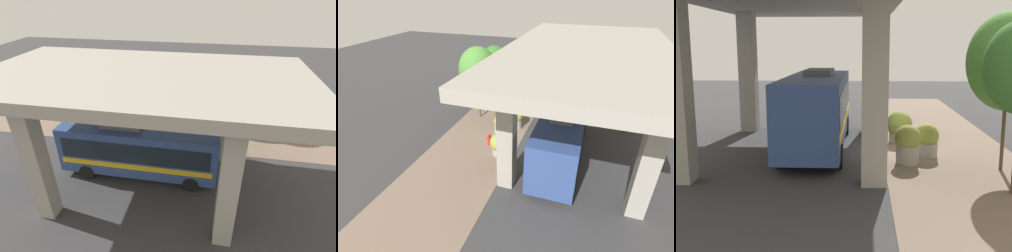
{
  "view_description": "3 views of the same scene",
  "coord_description": "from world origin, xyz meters",
  "views": [
    {
      "loc": [
        16.74,
        3.66,
        11.5
      ],
      "look_at": [
        0.69,
        0.74,
        2.42
      ],
      "focal_mm": 28.0,
      "sensor_mm": 36.0,
      "label": 1
    },
    {
      "loc": [
        4.41,
        -16.23,
        10.6
      ],
      "look_at": [
        -0.85,
        -0.96,
        1.69
      ],
      "focal_mm": 28.0,
      "sensor_mm": 36.0,
      "label": 2
    },
    {
      "loc": [
        0.9,
        19.22,
        4.9
      ],
      "look_at": [
        1.74,
        1.01,
        1.4
      ],
      "focal_mm": 45.0,
      "sensor_mm": 36.0,
      "label": 3
    }
  ],
  "objects": [
    {
      "name": "bus",
      "position": [
        3.09,
        -0.73,
        2.03
      ],
      "size": [
        2.75,
        10.11,
        3.74
      ],
      "color": "#334C8C",
      "rests_on": "ground"
    },
    {
      "name": "street_tree_far",
      "position": [
        -4.18,
        5.54,
        4.19
      ],
      "size": [
        2.53,
        2.53,
        5.73
      ],
      "color": "brown",
      "rests_on": "ground"
    },
    {
      "name": "fire_hydrant",
      "position": [
        -2.06,
        -1.18,
        0.46
      ],
      "size": [
        0.52,
        0.25,
        0.92
      ],
      "color": "red",
      "rests_on": "ground"
    },
    {
      "name": "planter_middle",
      "position": [
        -0.95,
        -2.02,
        0.82
      ],
      "size": [
        1.34,
        1.34,
        1.62
      ],
      "color": "#9E998E",
      "rests_on": "ground"
    },
    {
      "name": "sidewalk_strip",
      "position": [
        -3.0,
        0.0,
        0.01
      ],
      "size": [
        6.0,
        40.0,
        0.02
      ],
      "color": "#7A6656",
      "rests_on": "ground"
    },
    {
      "name": "planter_back",
      "position": [
        -0.97,
        2.01,
        0.86
      ],
      "size": [
        1.11,
        1.11,
        1.66
      ],
      "color": "#9E998E",
      "rests_on": "ground"
    },
    {
      "name": "street_tree_near",
      "position": [
        -4.59,
        2.83,
        4.29
      ],
      "size": [
        3.13,
        3.13,
        6.17
      ],
      "color": "brown",
      "rests_on": "ground"
    },
    {
      "name": "planter_front",
      "position": [
        -1.92,
        0.83,
        0.75
      ],
      "size": [
        1.09,
        1.09,
        1.51
      ],
      "color": "#9E998E",
      "rests_on": "ground"
    },
    {
      "name": "ground_plane",
      "position": [
        0.0,
        0.0,
        0.0
      ],
      "size": [
        80.0,
        80.0,
        0.0
      ],
      "primitive_type": "plane",
      "color": "#38383A",
      "rests_on": "ground"
    },
    {
      "name": "overpass",
      "position": [
        4.0,
        0.0,
        6.36
      ],
      "size": [
        9.4,
        17.46,
        7.32
      ],
      "color": "#9E998E",
      "rests_on": "ground"
    }
  ]
}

